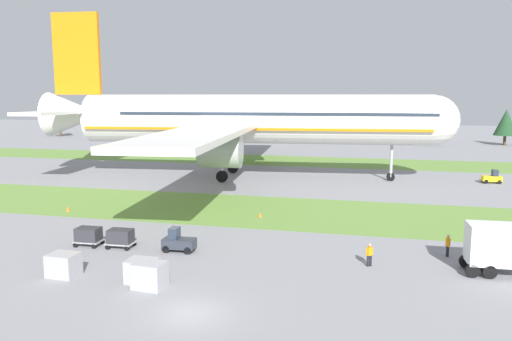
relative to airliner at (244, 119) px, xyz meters
The scene contains 16 objects.
ground_plane 49.11m from the airliner, 78.79° to the right, with size 400.00×400.00×0.00m, color gray.
grass_strip_near 24.69m from the airliner, 65.91° to the right, with size 320.00×15.15×0.01m, color olive.
grass_strip_far 24.96m from the airliner, 66.23° to the left, with size 320.00×15.15×0.01m, color olive.
airliner is the anchor object (origin of this frame).
baggage_tug 37.79m from the airliner, 83.36° to the right, with size 2.65×1.40×1.97m.
cargo_dolly_lead 37.72m from the airliner, 91.18° to the right, with size 2.26×1.58×1.55m.
cargo_dolly_second 38.00m from the airliner, 95.65° to the right, with size 2.26×1.58×1.55m.
pushback_tractor 37.00m from the airliner, ahead, with size 2.72×1.55×1.97m.
ground_crew_marshaller 42.22m from the airliner, 52.50° to the right, with size 0.36×0.56×1.74m.
ground_crew_loader 42.19m from the airliner, 62.20° to the right, with size 0.51×0.36×1.74m.
uld_container_0 44.51m from the airliner, 91.79° to the right, with size 2.00×1.60×1.61m, color #A3A3A8.
uld_container_1 44.45m from the airliner, 84.13° to the right, with size 2.00×1.60×1.56m, color #A3A3A8.
uld_container_2 45.34m from the airliner, 83.03° to the right, with size 2.00×1.60×1.71m, color #A3A3A8.
taxiway_marker_0 26.58m from the airliner, 71.32° to the right, with size 0.44×0.44×0.46m, color orange.
taxiway_marker_1 30.53m from the airliner, 116.18° to the right, with size 0.44×0.44×0.52m, color orange.
distant_tree_line 63.14m from the airliner, 86.13° to the left, with size 176.98×10.73×11.95m.
Camera 1 is at (10.12, -25.56, 12.47)m, focal length 34.97 mm.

